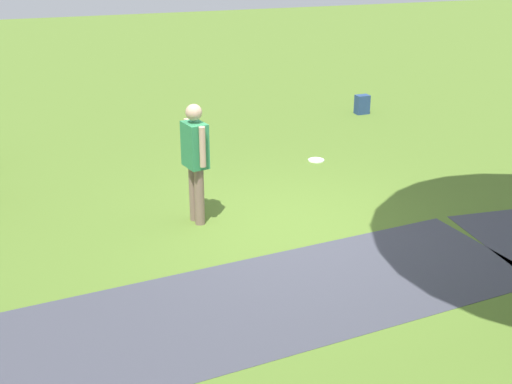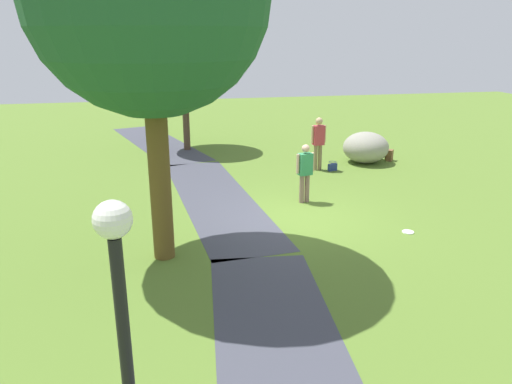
# 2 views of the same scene
# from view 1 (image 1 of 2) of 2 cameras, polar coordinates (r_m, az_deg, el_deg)

# --- Properties ---
(ground_plane) EXTENTS (48.00, 48.00, 0.00)m
(ground_plane) POSITION_cam_1_polar(r_m,az_deg,el_deg) (8.74, 3.15, -3.13)
(ground_plane) COLOR #547329
(footpath_segment_mid) EXTENTS (8.14, 2.62, 0.01)m
(footpath_segment_mid) POSITION_cam_1_polar(r_m,az_deg,el_deg) (6.79, -6.64, -11.07)
(footpath_segment_mid) COLOR #3E3F4B
(footpath_segment_mid) RESTS_ON ground
(man_near_boulder) EXTENTS (0.30, 0.51, 1.61)m
(man_near_boulder) POSITION_cam_1_polar(r_m,az_deg,el_deg) (8.62, -5.22, 3.10)
(man_near_boulder) COLOR #816458
(man_near_boulder) RESTS_ON ground
(spare_backpack_on_lawn) EXTENTS (0.28, 0.26, 0.40)m
(spare_backpack_on_lawn) POSITION_cam_1_polar(r_m,az_deg,el_deg) (14.33, 9.05, 7.40)
(spare_backpack_on_lawn) COLOR navy
(spare_backpack_on_lawn) RESTS_ON ground
(frisbee_on_grass) EXTENTS (0.27, 0.27, 0.02)m
(frisbee_on_grass) POSITION_cam_1_polar(r_m,az_deg,el_deg) (11.31, 5.18, 2.73)
(frisbee_on_grass) COLOR white
(frisbee_on_grass) RESTS_ON ground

